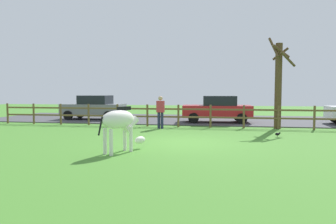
{
  "coord_description": "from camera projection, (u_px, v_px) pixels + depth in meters",
  "views": [
    {
      "loc": [
        1.48,
        -11.31,
        1.89
      ],
      "look_at": [
        -0.76,
        1.13,
        1.05
      ],
      "focal_mm": 33.54,
      "sensor_mm": 36.0,
      "label": 1
    }
  ],
  "objects": [
    {
      "name": "ground_plane",
      "position": [
        183.0,
        143.0,
        11.49
      ],
      "size": [
        60.0,
        60.0,
        0.0
      ],
      "primitive_type": "plane",
      "color": "#47842D"
    },
    {
      "name": "parking_asphalt",
      "position": [
        201.0,
        119.0,
        20.62
      ],
      "size": [
        28.0,
        7.4,
        0.05
      ],
      "primitive_type": "cube",
      "color": "#47474C",
      "rests_on": "ground_plane"
    },
    {
      "name": "paddock_fence",
      "position": [
        194.0,
        114.0,
        16.37
      ],
      "size": [
        21.98,
        0.11,
        1.18
      ],
      "color": "brown",
      "rests_on": "ground_plane"
    },
    {
      "name": "bare_tree",
      "position": [
        279.0,
        83.0,
        15.67
      ],
      "size": [
        1.34,
        1.35,
        4.57
      ],
      "color": "#513A23",
      "rests_on": "ground_plane"
    },
    {
      "name": "zebra",
      "position": [
        120.0,
        123.0,
        9.6
      ],
      "size": [
        1.17,
        1.75,
        1.41
      ],
      "color": "white",
      "rests_on": "ground_plane"
    },
    {
      "name": "crow_on_grass",
      "position": [
        278.0,
        134.0,
        12.91
      ],
      "size": [
        0.21,
        0.1,
        0.2
      ],
      "color": "black",
      "rests_on": "ground_plane"
    },
    {
      "name": "parked_car_red",
      "position": [
        217.0,
        109.0,
        18.54
      ],
      "size": [
        4.12,
        2.12,
        1.56
      ],
      "color": "red",
      "rests_on": "parking_asphalt"
    },
    {
      "name": "parked_car_grey",
      "position": [
        94.0,
        107.0,
        20.53
      ],
      "size": [
        4.0,
        1.88,
        1.56
      ],
      "color": "slate",
      "rests_on": "parking_asphalt"
    },
    {
      "name": "visitor_near_fence",
      "position": [
        160.0,
        111.0,
        15.8
      ],
      "size": [
        0.4,
        0.3,
        1.64
      ],
      "color": "#232847",
      "rests_on": "ground_plane"
    }
  ]
}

